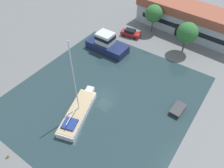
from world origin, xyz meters
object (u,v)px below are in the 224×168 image
object	(u,v)px
sailboat_moored	(78,112)
motor_cruiser	(107,44)
quay_tree_near_building	(187,33)
parked_car	(131,33)
small_dinghy	(178,109)
quay_tree_by_water	(154,14)
warehouse_building	(188,19)

from	to	relation	value
sailboat_moored	motor_cruiser	xyz separation A→B (m)	(-6.75, 17.07, 0.80)
motor_cruiser	quay_tree_near_building	bearing A→B (deg)	-56.77
quay_tree_near_building	parked_car	size ratio (longest dim) A/B	1.43
quay_tree_near_building	motor_cruiser	distance (m)	16.74
quay_tree_near_building	sailboat_moored	distance (m)	27.17
sailboat_moored	parked_car	bearing A→B (deg)	84.81
parked_car	small_dinghy	world-z (taller)	parked_car
quay_tree_by_water	motor_cruiser	distance (m)	13.56
sailboat_moored	small_dinghy	bearing A→B (deg)	20.49
sailboat_moored	small_dinghy	distance (m)	16.21
quay_tree_near_building	motor_cruiser	xyz separation A→B (m)	(-13.84, -8.86, -3.20)
sailboat_moored	small_dinghy	size ratio (longest dim) A/B	4.26
quay_tree_near_building	quay_tree_by_water	size ratio (longest dim) A/B	1.03
warehouse_building	parked_car	bearing A→B (deg)	-130.06
sailboat_moored	motor_cruiser	world-z (taller)	sailboat_moored
sailboat_moored	quay_tree_by_water	bearing A→B (deg)	77.02
quay_tree_by_water	parked_car	xyz separation A→B (m)	(-3.06, -4.77, -3.79)
sailboat_moored	motor_cruiser	size ratio (longest dim) A/B	1.50
quay_tree_by_water	small_dinghy	xyz separation A→B (m)	(15.09, -19.51, -4.28)
small_dinghy	sailboat_moored	bearing A→B (deg)	40.99
motor_cruiser	small_dinghy	distance (m)	20.81
warehouse_building	sailboat_moored	distance (m)	34.99
warehouse_building	quay_tree_by_water	world-z (taller)	quay_tree_by_water
parked_car	small_dinghy	xyz separation A→B (m)	(18.15, -14.74, -0.49)
warehouse_building	small_dinghy	xyz separation A→B (m)	(8.43, -24.66, -2.80)
sailboat_moored	motor_cruiser	bearing A→B (deg)	94.12
small_dinghy	quay_tree_by_water	bearing A→B (deg)	-49.24
warehouse_building	quay_tree_by_water	xyz separation A→B (m)	(-6.66, -5.15, 1.49)
warehouse_building	small_dinghy	size ratio (longest dim) A/B	7.96
quay_tree_near_building	quay_tree_by_water	bearing A→B (deg)	159.30
quay_tree_near_building	parked_car	world-z (taller)	quay_tree_near_building
quay_tree_by_water	sailboat_moored	size ratio (longest dim) A/B	0.48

